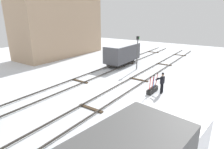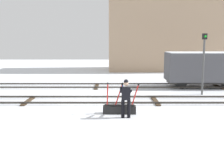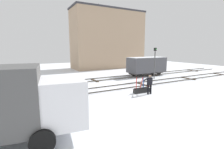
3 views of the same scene
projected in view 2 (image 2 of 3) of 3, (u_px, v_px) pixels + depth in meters
name	position (u px, v px, depth m)	size (l,w,h in m)	color
ground_plane	(91.00, 102.00, 14.28)	(60.00, 60.00, 0.00)	silver
track_main_line	(91.00, 100.00, 14.27)	(44.00, 1.94, 0.18)	#38332D
track_siding_near	(96.00, 86.00, 18.62)	(44.00, 1.94, 0.18)	#38332D
switch_lever_frame	(119.00, 108.00, 12.02)	(1.68, 0.40, 1.45)	black
rail_worker	(125.00, 96.00, 11.30)	(0.55, 0.65, 1.71)	black
signal_post	(203.00, 57.00, 15.85)	(0.24, 0.32, 3.77)	#4C4C4C
apartment_building	(168.00, 21.00, 28.84)	(13.69, 5.36, 10.78)	tan
freight_car_mid_siding	(203.00, 67.00, 18.47)	(5.31, 2.19, 2.52)	#2D2B28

